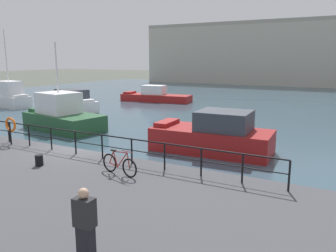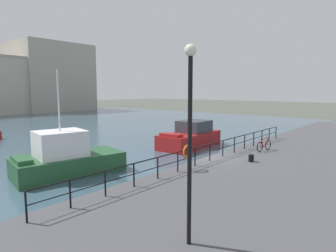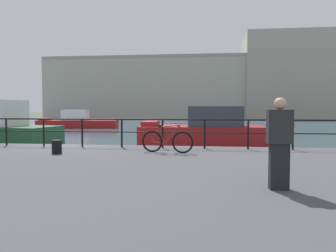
# 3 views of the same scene
# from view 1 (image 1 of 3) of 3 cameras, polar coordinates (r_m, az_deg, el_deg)

# --- Properties ---
(ground_plane) EXTENTS (240.00, 240.00, 0.00)m
(ground_plane) POSITION_cam_1_polar(r_m,az_deg,el_deg) (17.06, -15.28, -6.22)
(ground_plane) COLOR #4C5147
(water_basin) EXTENTS (80.00, 60.00, 0.01)m
(water_basin) POSITION_cam_1_polar(r_m,az_deg,el_deg) (43.68, 13.10, 4.47)
(water_basin) COLOR #385160
(water_basin) RESTS_ON ground_plane
(harbor_building) EXTENTS (57.15, 16.58, 16.44)m
(harbor_building) POSITION_cam_1_polar(r_m,az_deg,el_deg) (72.79, 24.90, 11.56)
(harbor_building) COLOR #B2AD9E
(harbor_building) RESTS_ON ground_plane
(moored_green_narrowboat) EXTENTS (6.63, 3.91, 6.23)m
(moored_green_narrowboat) POSITION_cam_1_polar(r_m,az_deg,el_deg) (25.34, -17.69, 1.69)
(moored_green_narrowboat) COLOR #23512D
(moored_green_narrowboat) RESTS_ON water_basin
(moored_blue_motorboat) EXTENTS (6.60, 3.02, 2.32)m
(moored_blue_motorboat) POSITION_cam_1_polar(r_m,az_deg,el_deg) (18.40, 7.81, -1.66)
(moored_blue_motorboat) COLOR maroon
(moored_blue_motorboat) RESTS_ON water_basin
(moored_harbor_tender) EXTENTS (7.16, 4.65, 2.12)m
(moored_harbor_tender) POSITION_cam_1_polar(r_m,az_deg,el_deg) (34.62, -16.22, 3.98)
(moored_harbor_tender) COLOR white
(moored_harbor_tender) RESTS_ON water_basin
(moored_red_daysailer) EXTENTS (8.74, 3.35, 1.94)m
(moored_red_daysailer) POSITION_cam_1_polar(r_m,az_deg,el_deg) (40.47, -2.23, 5.16)
(moored_red_daysailer) COLOR maroon
(moored_red_daysailer) RESTS_ON water_basin
(moored_small_launch) EXTENTS (6.53, 2.96, 8.04)m
(moored_small_launch) POSITION_cam_1_polar(r_m,az_deg,el_deg) (39.75, -25.72, 4.54)
(moored_small_launch) COLOR white
(moored_small_launch) RESTS_ON water_basin
(quay_railing) EXTENTS (21.71, 0.07, 1.08)m
(quay_railing) POSITION_cam_1_polar(r_m,az_deg,el_deg) (16.77, -19.44, -1.40)
(quay_railing) COLOR black
(quay_railing) RESTS_ON quay_promenade
(parked_bicycle) EXTENTS (1.76, 0.35, 0.98)m
(parked_bicycle) POSITION_cam_1_polar(r_m,az_deg,el_deg) (12.63, -8.34, -6.56)
(parked_bicycle) COLOR black
(parked_bicycle) RESTS_ON quay_promenade
(mooring_bollard) EXTENTS (0.32, 0.32, 0.44)m
(mooring_bollard) POSITION_cam_1_polar(r_m,az_deg,el_deg) (14.56, -21.21, -5.50)
(mooring_bollard) COLOR black
(mooring_bollard) RESTS_ON quay_promenade
(life_ring_stand) EXTENTS (0.75, 0.16, 1.40)m
(life_ring_stand) POSITION_cam_1_polar(r_m,az_deg,el_deg) (18.54, -25.37, 0.08)
(life_ring_stand) COLOR black
(life_ring_stand) RESTS_ON quay_promenade
(standing_person) EXTENTS (0.45, 0.29, 1.69)m
(standing_person) POSITION_cam_1_polar(r_m,az_deg,el_deg) (7.40, -14.02, -16.25)
(standing_person) COLOR black
(standing_person) RESTS_ON quay_promenade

